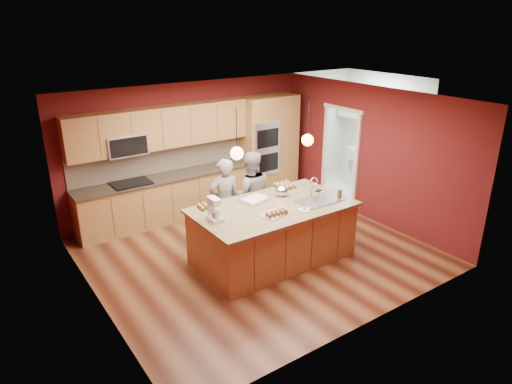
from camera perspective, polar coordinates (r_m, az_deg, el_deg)
floor at (r=8.16m, az=0.10°, el=-7.54°), size 5.50×5.50×0.00m
ceiling at (r=7.27m, az=0.12°, el=11.50°), size 5.50×5.50×0.00m
wall_back at (r=9.67m, az=-8.41°, el=5.49°), size 5.50×0.00×5.50m
wall_front at (r=5.89m, az=14.19°, el=-5.33°), size 5.50×0.00×5.50m
wall_left at (r=6.55m, az=-20.07°, el=-3.25°), size 0.00×5.00×5.00m
wall_right at (r=9.38m, az=14.08°, el=4.59°), size 0.00×5.00×5.00m
cabinet_run at (r=9.29m, az=-11.33°, el=2.29°), size 3.74×0.64×2.30m
oven_column at (r=10.40m, az=1.56°, el=5.67°), size 1.30×0.62×2.30m
doorway_trim at (r=9.97m, az=10.44°, el=4.04°), size 0.08×1.11×2.20m
laundry_room at (r=11.20m, az=15.30°, el=10.25°), size 2.60×2.70×2.70m
pendant_left at (r=6.84m, az=-2.41°, el=4.89°), size 0.20×0.20×0.80m
pendant_right at (r=7.64m, az=6.47°, el=6.51°), size 0.20×0.20×0.80m
island at (r=7.75m, az=2.22°, el=-5.01°), size 2.66×1.49×1.36m
person_left at (r=8.21m, az=-3.96°, el=-1.21°), size 0.63×0.46×1.61m
person_right at (r=8.48m, az=-0.69°, el=-0.28°), size 0.98×0.88×1.64m
stand_mixer at (r=6.99m, az=-5.22°, el=-2.36°), size 0.20×0.28×0.37m
sheet_cake at (r=7.76m, az=-0.17°, el=-0.93°), size 0.56×0.46×0.05m
cooling_rack at (r=7.20m, az=2.17°, el=-2.83°), size 0.47×0.40×0.02m
mixing_bowl at (r=7.95m, az=3.25°, el=0.15°), size 0.23×0.23×0.20m
plate at (r=7.42m, az=6.03°, el=-2.21°), size 0.19×0.19×0.01m
tumbler at (r=7.99m, az=10.41°, el=-0.23°), size 0.07×0.07×0.15m
phone at (r=8.27m, az=7.81°, el=0.16°), size 0.14×0.10×0.01m
cupcakes_left at (r=7.50m, az=-6.35°, el=-1.75°), size 0.25×0.25×0.07m
cupcakes_rack at (r=7.18m, az=2.61°, el=-2.54°), size 0.39×0.16×0.07m
cupcakes_right at (r=8.37m, az=3.60°, el=0.82°), size 0.35×0.35×0.08m
washer at (r=11.24m, az=15.46°, el=2.64°), size 0.77×0.79×1.01m
dryer at (r=11.63m, az=12.97°, el=3.17°), size 0.71×0.72×0.89m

